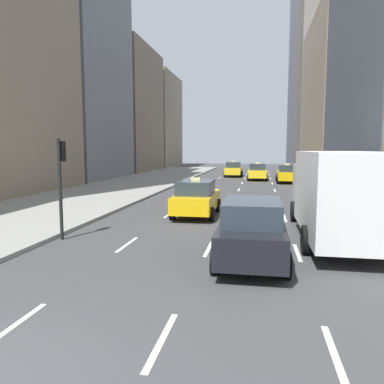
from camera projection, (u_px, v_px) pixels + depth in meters
The scene contains 11 objects.
sidewalk_left at pixel (128, 186), 32.47m from camera, with size 8.00×66.00×0.15m, color gray.
lane_markings at pixel (237, 194), 26.88m from camera, with size 5.72×56.00×0.01m.
building_row_left at pixel (75, 56), 36.94m from camera, with size 6.00×70.60×33.41m.
building_row_right at pixel (341, 52), 37.51m from camera, with size 6.00×66.90×34.90m.
taxi_lead at pixel (234, 169), 43.86m from camera, with size 2.02×4.40×1.87m.
taxi_second at pixel (258, 172), 39.01m from camera, with size 2.02×4.40×1.87m.
taxi_third at pixel (196, 198), 18.13m from camera, with size 2.02×4.40×1.87m.
taxi_fourth at pixel (287, 174), 35.86m from camera, with size 2.02×4.40×1.87m.
sedan_black_near at pixel (252, 230), 10.76m from camera, with size 2.02×4.58×1.80m.
box_truck at pixel (334, 192), 13.28m from camera, with size 2.58×8.40×3.15m.
traffic_light_pole at pixel (61, 172), 13.24m from camera, with size 0.24×0.42×3.60m.
Camera 1 is at (4.17, -3.83, 3.23)m, focal length 35.00 mm.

